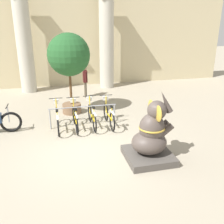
{
  "coord_description": "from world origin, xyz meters",
  "views": [
    {
      "loc": [
        -0.94,
        -6.57,
        3.6
      ],
      "look_at": [
        0.78,
        0.48,
        1.0
      ],
      "focal_mm": 40.0,
      "sensor_mm": 36.0,
      "label": 1
    }
  ],
  "objects": [
    {
      "name": "bicycle_2",
      "position": [
        0.37,
        1.87,
        0.41
      ],
      "size": [
        0.48,
        1.72,
        1.05
      ],
      "color": "black",
      "rests_on": "ground_plane"
    },
    {
      "name": "ground_plane",
      "position": [
        0.0,
        0.0,
        0.0
      ],
      "size": [
        60.0,
        60.0,
        0.0
      ],
      "primitive_type": "plane",
      "color": "#9E937F"
    },
    {
      "name": "elephant_statue",
      "position": [
        1.55,
        -0.84,
        0.66
      ],
      "size": [
        1.26,
        1.26,
        1.98
      ],
      "color": "#4C4742",
      "rests_on": "ground_plane"
    },
    {
      "name": "potted_tree",
      "position": [
        -0.23,
        3.51,
        2.31
      ],
      "size": [
        1.68,
        1.68,
        3.26
      ],
      "color": "brown",
      "rests_on": "ground_plane"
    },
    {
      "name": "column_left",
      "position": [
        -2.2,
        7.6,
        2.62
      ],
      "size": [
        1.02,
        1.02,
        5.16
      ],
      "color": "#BCB7A8",
      "rests_on": "ground_plane"
    },
    {
      "name": "bicycle_1",
      "position": [
        -0.25,
        1.82,
        0.41
      ],
      "size": [
        0.48,
        1.72,
        1.05
      ],
      "color": "black",
      "rests_on": "ground_plane"
    },
    {
      "name": "column_right",
      "position": [
        2.2,
        7.6,
        2.62
      ],
      "size": [
        1.02,
        1.02,
        5.16
      ],
      "color": "#BCB7A8",
      "rests_on": "ground_plane"
    },
    {
      "name": "building_facade",
      "position": [
        0.0,
        8.6,
        3.0
      ],
      "size": [
        20.0,
        0.2,
        6.0
      ],
      "color": "#C6B78E",
      "rests_on": "ground_plane"
    },
    {
      "name": "bicycle_3",
      "position": [
        0.98,
        1.82,
        0.41
      ],
      "size": [
        0.48,
        1.72,
        1.05
      ],
      "color": "black",
      "rests_on": "ground_plane"
    },
    {
      "name": "person_pedestrian",
      "position": [
        0.68,
        5.78,
        0.95
      ],
      "size": [
        0.21,
        0.47,
        1.6
      ],
      "color": "brown",
      "rests_on": "ground_plane"
    },
    {
      "name": "bike_rack",
      "position": [
        0.06,
        1.95,
        0.57
      ],
      "size": [
        2.45,
        0.05,
        0.77
      ],
      "color": "gray",
      "rests_on": "ground_plane"
    },
    {
      "name": "bicycle_0",
      "position": [
        -0.87,
        1.85,
        0.41
      ],
      "size": [
        0.48,
        1.72,
        1.05
      ],
      "color": "black",
      "rests_on": "ground_plane"
    }
  ]
}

